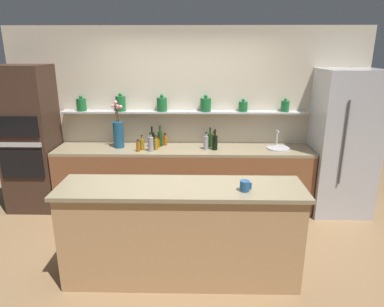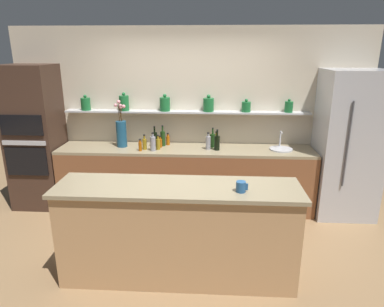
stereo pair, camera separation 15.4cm
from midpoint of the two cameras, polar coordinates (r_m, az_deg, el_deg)
The scene contains 21 objects.
ground_plane at distance 4.16m, azimuth -0.57°, elevation -16.32°, with size 12.00×12.00×0.00m, color olive.
back_wall_unit at distance 5.16m, azimuth 0.57°, elevation 6.08°, with size 5.20×0.28×2.60m.
back_counter_unit at distance 5.06m, azimuth -0.22°, elevation -4.13°, with size 3.66×0.62×0.92m.
island_counter at distance 3.55m, azimuth -1.06°, elevation -13.02°, with size 2.40×0.61×1.02m.
refrigerator at distance 5.21m, azimuth 25.28°, elevation 1.29°, with size 0.80×0.73×2.04m.
oven_tower at distance 5.47m, azimuth -23.90°, elevation 2.40°, with size 0.70×0.64×2.08m.
flower_vase at distance 5.03m, azimuth -10.82°, elevation 3.50°, with size 0.15×0.17×0.69m.
sink_fixture at distance 5.02m, azimuth 15.47°, elevation 0.85°, with size 0.32×0.32×0.25m.
bottle_wine_0 at distance 5.02m, azimuth -4.01°, elevation 2.56°, with size 0.07×0.07×0.31m.
bottle_oil_1 at distance 4.87m, azimuth -7.02°, elevation 1.64°, with size 0.06×0.06×0.21m.
bottle_sauce_2 at distance 4.96m, azimuth -4.43°, elevation 1.81°, with size 0.06×0.06×0.17m.
bottle_wine_3 at distance 4.97m, azimuth -5.34°, elevation 2.39°, with size 0.07×0.07×0.31m.
bottle_spirit_4 at distance 4.84m, azimuth 3.62°, elevation 1.85°, with size 0.07×0.07×0.25m.
bottle_sauce_5 at distance 4.81m, azimuth -7.73°, elevation 1.27°, with size 0.05×0.05×0.17m.
bottle_sauce_6 at distance 5.07m, azimuth -3.16°, elevation 2.26°, with size 0.05×0.05×0.18m.
bottle_oil_7 at distance 5.03m, azimuth 4.94°, elevation 2.23°, with size 0.06×0.06×0.22m.
bottle_wine_8 at distance 4.96m, azimuth 4.34°, elevation 2.24°, with size 0.08×0.08×0.29m.
bottle_wine_9 at distance 4.82m, azimuth 5.11°, elevation 1.82°, with size 0.08×0.08×0.30m.
bottle_spirit_10 at distance 4.79m, azimuth -5.61°, elevation 1.69°, with size 0.07×0.07×0.26m.
bottle_oil_11 at distance 4.84m, azimuth -4.76°, elevation 1.62°, with size 0.06×0.06×0.21m.
coffee_mug at distance 3.22m, azimuth 9.53°, elevation -5.49°, with size 0.11×0.09×0.10m.
Camera 2 is at (0.32, -3.46, 2.30)m, focal length 32.00 mm.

